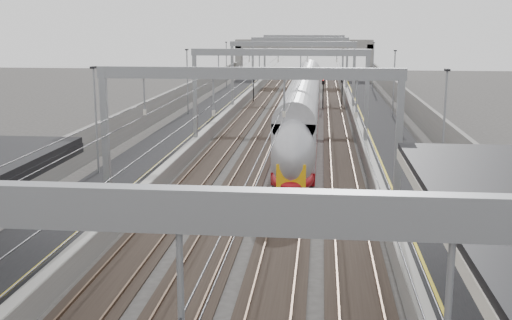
# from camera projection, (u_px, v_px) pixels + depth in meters

# --- Properties ---
(platform_left) EXTENTS (4.00, 120.00, 1.00)m
(platform_left) POSITION_uv_depth(u_px,v_px,m) (182.00, 137.00, 51.36)
(platform_left) COLOR black
(platform_left) RESTS_ON ground
(platform_right) EXTENTS (4.00, 120.00, 1.00)m
(platform_right) POSITION_uv_depth(u_px,v_px,m) (385.00, 140.00, 49.75)
(platform_right) COLOR black
(platform_right) RESTS_ON ground
(tracks) EXTENTS (11.40, 140.00, 0.20)m
(tracks) POSITION_uv_depth(u_px,v_px,m) (282.00, 144.00, 50.65)
(tracks) COLOR black
(tracks) RESTS_ON ground
(overhead_line) EXTENTS (13.00, 140.00, 6.60)m
(overhead_line) POSITION_uv_depth(u_px,v_px,m) (287.00, 62.00, 55.82)
(overhead_line) COLOR gray
(overhead_line) RESTS_ON platform_left
(overbridge) EXTENTS (22.00, 2.20, 6.90)m
(overbridge) POSITION_uv_depth(u_px,v_px,m) (304.00, 49.00, 103.06)
(overbridge) COLOR slate
(overbridge) RESTS_ON ground
(wall_left) EXTENTS (0.30, 120.00, 3.20)m
(wall_left) POSITION_uv_depth(u_px,v_px,m) (143.00, 123.00, 51.45)
(wall_left) COLOR slate
(wall_left) RESTS_ON ground
(wall_right) EXTENTS (0.30, 120.00, 3.20)m
(wall_right) POSITION_uv_depth(u_px,v_px,m) (427.00, 127.00, 49.20)
(wall_right) COLOR slate
(wall_right) RESTS_ON ground
(train) EXTENTS (2.56, 46.58, 4.05)m
(train) POSITION_uv_depth(u_px,v_px,m) (303.00, 111.00, 55.57)
(train) COLOR #9D0E13
(train) RESTS_ON ground
(signal_green) EXTENTS (0.32, 0.32, 3.48)m
(signal_green) POSITION_uv_depth(u_px,v_px,m) (253.00, 82.00, 77.49)
(signal_green) COLOR black
(signal_green) RESTS_ON ground
(signal_red_near) EXTENTS (0.32, 0.32, 3.48)m
(signal_red_near) POSITION_uv_depth(u_px,v_px,m) (323.00, 87.00, 71.73)
(signal_red_near) COLOR black
(signal_red_near) RESTS_ON ground
(signal_red_far) EXTENTS (0.32, 0.32, 3.48)m
(signal_red_far) POSITION_uv_depth(u_px,v_px,m) (342.00, 85.00, 73.96)
(signal_red_far) COLOR black
(signal_red_far) RESTS_ON ground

